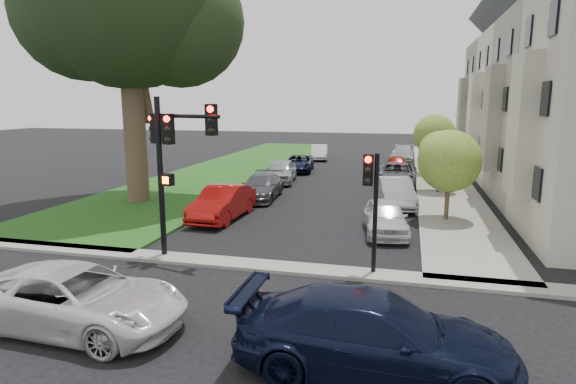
% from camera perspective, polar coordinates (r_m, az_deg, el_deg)
% --- Properties ---
extents(ground, '(140.00, 140.00, 0.00)m').
position_cam_1_polar(ground, '(14.33, -4.97, -11.57)').
color(ground, black).
rests_on(ground, ground).
extents(grass_strip, '(8.00, 44.00, 0.12)m').
position_cam_1_polar(grass_strip, '(39.25, -6.02, 2.86)').
color(grass_strip, '#27571D').
rests_on(grass_strip, ground).
extents(sidewalk_right, '(3.50, 44.00, 0.12)m').
position_cam_1_polar(sidewalk_right, '(36.98, 17.58, 1.92)').
color(sidewalk_right, gray).
rests_on(sidewalk_right, ground).
extents(sidewalk_cross, '(60.00, 1.00, 0.12)m').
position_cam_1_polar(sidewalk_cross, '(16.08, -2.63, -8.77)').
color(sidewalk_cross, gray).
rests_on(sidewalk_cross, ground).
extents(house_b, '(7.70, 7.55, 15.97)m').
position_cam_1_polar(house_b, '(29.18, 30.85, 12.24)').
color(house_b, gray).
rests_on(house_b, ground).
extents(house_c, '(7.70, 7.55, 15.97)m').
position_cam_1_polar(house_c, '(36.44, 27.47, 11.96)').
color(house_c, '#B3B3B3').
rests_on(house_c, ground).
extents(house_d, '(7.70, 7.55, 15.97)m').
position_cam_1_polar(house_d, '(43.78, 25.23, 11.75)').
color(house_d, gray).
rests_on(house_d, ground).
extents(small_tree_a, '(2.79, 2.79, 4.18)m').
position_cam_1_polar(small_tree_a, '(22.65, 18.59, 3.49)').
color(small_tree_a, brown).
rests_on(small_tree_a, ground).
extents(small_tree_b, '(2.48, 2.48, 3.72)m').
position_cam_1_polar(small_tree_b, '(29.55, 17.57, 4.53)').
color(small_tree_b, brown).
rests_on(small_tree_b, ground).
extents(small_tree_c, '(3.00, 3.00, 4.50)m').
position_cam_1_polar(small_tree_c, '(36.81, 16.97, 6.51)').
color(small_tree_c, brown).
rests_on(small_tree_c, ground).
extents(traffic_signal_main, '(2.73, 0.80, 5.57)m').
position_cam_1_polar(traffic_signal_main, '(16.73, -13.65, 5.02)').
color(traffic_signal_main, black).
rests_on(traffic_signal_main, ground).
extents(traffic_signal_secondary, '(0.48, 0.39, 3.87)m').
position_cam_1_polar(traffic_signal_secondary, '(14.99, 9.88, 0.10)').
color(traffic_signal_secondary, black).
rests_on(traffic_signal_secondary, ground).
extents(car_cross_near, '(5.53, 2.71, 1.51)m').
position_cam_1_polar(car_cross_near, '(12.91, -23.81, -11.45)').
color(car_cross_near, silver).
rests_on(car_cross_near, ground).
extents(car_cross_far, '(5.67, 2.31, 1.64)m').
position_cam_1_polar(car_cross_far, '(10.20, 10.14, -16.32)').
color(car_cross_far, black).
rests_on(car_cross_far, ground).
extents(car_parked_0, '(2.24, 4.35, 1.42)m').
position_cam_1_polar(car_parked_0, '(20.27, 11.47, -2.93)').
color(car_parked_0, silver).
rests_on(car_parked_0, ground).
extents(car_parked_1, '(2.38, 4.79, 1.51)m').
position_cam_1_polar(car_parked_1, '(25.41, 12.60, -0.09)').
color(car_parked_1, '#999BA0').
rests_on(car_parked_1, ground).
extents(car_parked_2, '(2.53, 5.37, 1.48)m').
position_cam_1_polar(car_parked_2, '(31.85, 12.78, 2.04)').
color(car_parked_2, '#3F4247').
rests_on(car_parked_2, ground).
extents(car_parked_3, '(1.77, 3.85, 1.28)m').
position_cam_1_polar(car_parked_3, '(38.16, 12.76, 3.30)').
color(car_parked_3, maroon).
rests_on(car_parked_3, ground).
extents(car_parked_4, '(2.25, 5.06, 1.44)m').
position_cam_1_polar(car_parked_4, '(43.87, 13.41, 4.33)').
color(car_parked_4, '#999BA0').
rests_on(car_parked_4, ground).
extents(car_parked_5, '(1.79, 4.77, 1.56)m').
position_cam_1_polar(car_parked_5, '(22.47, -7.76, -1.28)').
color(car_parked_5, maroon).
rests_on(car_parked_5, ground).
extents(car_parked_6, '(2.26, 4.88, 1.38)m').
position_cam_1_polar(car_parked_6, '(26.93, -3.22, 0.62)').
color(car_parked_6, '#3F4247').
rests_on(car_parked_6, ground).
extents(car_parked_7, '(2.40, 4.76, 1.56)m').
position_cam_1_polar(car_parked_7, '(32.38, -0.83, 2.51)').
color(car_parked_7, '#999BA0').
rests_on(car_parked_7, ground).
extents(car_parked_8, '(2.64, 4.80, 1.27)m').
position_cam_1_polar(car_parked_8, '(37.30, 1.26, 3.39)').
color(car_parked_8, black).
rests_on(car_parked_8, ground).
extents(car_parked_9, '(2.15, 4.37, 1.38)m').
position_cam_1_polar(car_parked_9, '(45.09, 3.74, 4.73)').
color(car_parked_9, silver).
rests_on(car_parked_9, ground).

